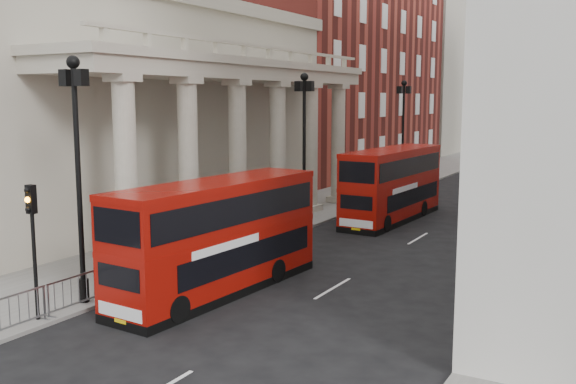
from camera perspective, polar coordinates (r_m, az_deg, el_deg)
The scene contains 15 objects.
sidewalk_west at distance 45.76m, azimuth 4.69°, elevation -0.53°, with size 6.00×140.00×0.12m, color slate.
kerb at distance 44.62m, azimuth 8.13°, elevation -0.80°, with size 0.20×140.00×0.14m, color slate.
portico_building at distance 39.34m, azimuth -12.88°, elevation 6.56°, with size 9.00×28.00×12.00m, color #A59E8A.
brick_building at distance 64.84m, azimuth 5.53°, elevation 11.73°, with size 9.00×32.00×22.00m, color maroon.
west_building_far at distance 94.87m, azimuth 13.57°, elevation 9.83°, with size 9.00×30.00×20.00m, color #A59E8A.
lamp_post_south at distance 22.51m, azimuth -18.18°, elevation 2.46°, with size 1.05×0.44×8.32m.
lamp_post_mid at distance 35.27m, azimuth 1.45°, elevation 4.82°, with size 1.05×0.44×8.32m.
lamp_post_north at distance 49.93m, azimuth 10.19°, elevation 5.70°, with size 1.05×0.44×8.32m.
traffic_light at distance 21.39m, azimuth -21.78°, elevation -2.89°, with size 0.28×0.33×4.30m.
crowd_barriers at distance 22.00m, azimuth -20.69°, elevation -9.08°, with size 0.50×18.75×1.10m.
bus_near at distance 23.45m, azimuth -6.21°, elevation -3.79°, with size 2.91×9.66×4.12m.
bus_far at distance 37.76m, azimuth 9.29°, elevation 0.79°, with size 2.72×9.78×4.18m.
pedestrian_a at distance 32.98m, azimuth -7.25°, elevation -2.32°, with size 0.65×0.43×1.78m, color black.
pedestrian_b at distance 34.79m, azimuth -4.99°, elevation -1.92°, with size 0.76×0.59×1.56m, color black.
pedestrian_c at distance 33.57m, azimuth -4.12°, elevation -2.08°, with size 0.88×0.57×1.79m, color black.
Camera 1 is at (16.02, -11.04, 7.02)m, focal length 40.00 mm.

